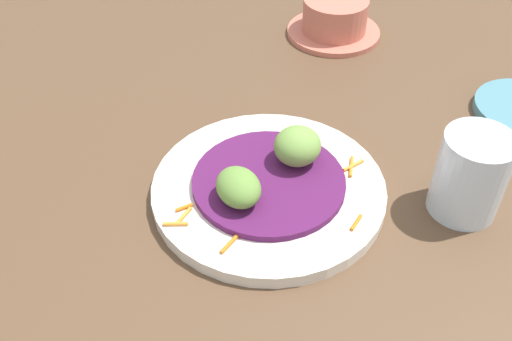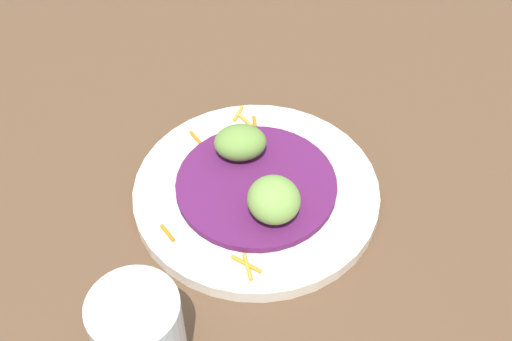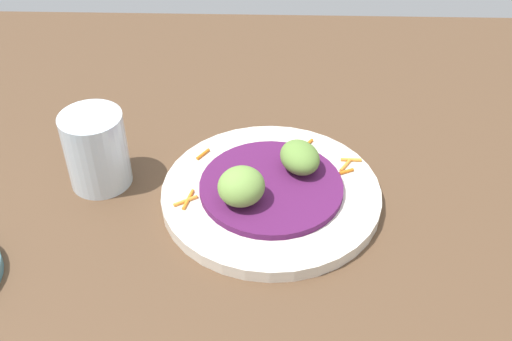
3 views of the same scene
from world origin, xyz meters
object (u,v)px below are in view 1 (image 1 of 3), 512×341
at_px(guac_scoop_left, 297,146).
at_px(terracotta_bowl, 335,19).
at_px(guac_scoop_center, 238,187).
at_px(water_glass, 471,175).
at_px(main_plate, 269,189).

distance_m(guac_scoop_left, terracotta_bowl, 0.33).
bearing_deg(guac_scoop_left, terracotta_bowl, -105.33).
distance_m(guac_scoop_center, water_glass, 0.24).
bearing_deg(terracotta_bowl, guac_scoop_left, 74.67).
xyz_separation_m(terracotta_bowl, water_glass, (-0.09, 0.38, 0.02)).
xyz_separation_m(main_plate, guac_scoop_center, (0.03, 0.03, 0.03)).
xyz_separation_m(main_plate, water_glass, (-0.21, 0.03, 0.04)).
bearing_deg(guac_scoop_left, main_plate, 41.69).
bearing_deg(guac_scoop_center, terracotta_bowl, -112.06).
bearing_deg(main_plate, guac_scoop_center, 41.69).
distance_m(main_plate, guac_scoop_left, 0.06).
xyz_separation_m(guac_scoop_center, water_glass, (-0.24, -0.00, 0.01)).
relative_size(main_plate, guac_scoop_left, 4.79).
xyz_separation_m(main_plate, guac_scoop_left, (-0.03, -0.03, 0.04)).
bearing_deg(guac_scoop_center, guac_scoop_left, -138.31).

